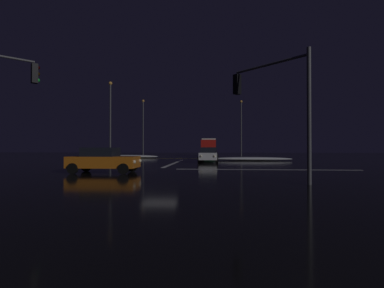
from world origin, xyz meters
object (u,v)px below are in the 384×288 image
sedan_green (209,152)px  traffic_signal_se (273,95)px  sedan_white (208,155)px  streetlamp_left_far (143,124)px  streetlamp_left_near (110,115)px  sedan_black (210,153)px  streetlamp_right_far (241,124)px  box_truck (209,146)px  sedan_orange_crossing (103,160)px

sedan_green → traffic_signal_se: size_ratio=0.74×
traffic_signal_se → sedan_white: bearing=102.0°
streetlamp_left_far → streetlamp_left_near: bearing=-90.0°
sedan_black → streetlamp_left_far: (-12.14, 13.91, 4.94)m
sedan_black → traffic_signal_se: traffic_signal_se is taller
sedan_white → streetlamp_right_far: 21.18m
box_truck → traffic_signal_se: traffic_signal_se is taller
sedan_black → streetlamp_right_far: size_ratio=0.44×
sedan_black → sedan_green: size_ratio=1.00×
sedan_green → streetlamp_left_near: size_ratio=0.45×
streetlamp_left_far → streetlamp_left_near: 16.00m
sedan_green → traffic_signal_se: bearing=-82.7°
streetlamp_left_near → sedan_black: bearing=9.8°
streetlamp_right_far → sedan_orange_crossing: bearing=-109.7°
sedan_orange_crossing → streetlamp_left_near: bearing=109.2°
sedan_white → sedan_black: bearing=88.9°
sedan_black → streetlamp_right_far: streetlamp_right_far is taller
sedan_orange_crossing → sedan_white: bearing=63.2°
sedan_green → box_truck: 7.78m
sedan_green → box_truck: box_truck is taller
box_truck → streetlamp_left_near: bearing=-126.6°
sedan_orange_crossing → streetlamp_left_far: size_ratio=0.43×
sedan_green → streetlamp_right_far: (5.51, 7.90, 4.77)m
traffic_signal_se → streetlamp_left_near: (-15.42, 19.92, 1.46)m
streetlamp_right_far → streetlamp_left_near: (-17.36, -16.00, -0.07)m
sedan_white → sedan_black: size_ratio=1.00×
sedan_black → sedan_orange_crossing: bearing=-109.1°
sedan_white → traffic_signal_se: 16.67m
sedan_black → box_truck: 13.77m
streetlamp_right_far → streetlamp_left_far: bearing=180.0°
traffic_signal_se → sedan_black: bearing=98.5°
sedan_white → streetlamp_left_near: size_ratio=0.45×
sedan_orange_crossing → box_truck: bearing=79.4°
sedan_white → box_truck: bearing=90.8°
sedan_white → sedan_orange_crossing: same height
box_truck → streetlamp_left_far: 12.42m
sedan_orange_crossing → streetlamp_left_near: (-5.73, 16.41, 4.71)m
box_truck → sedan_black: bearing=-88.3°
box_truck → streetlamp_right_far: size_ratio=0.85×
sedan_black → sedan_green: 6.02m
streetlamp_right_far → streetlamp_left_far: 17.37m
sedan_white → streetlamp_left_far: streetlamp_left_far is taller
streetlamp_left_far → sedan_green: bearing=-33.7°
sedan_black → streetlamp_left_far: streetlamp_left_far is taller
sedan_white → sedan_green: size_ratio=1.00×
sedan_orange_crossing → traffic_signal_se: size_ratio=0.74×
sedan_white → traffic_signal_se: size_ratio=0.74×
sedan_green → streetlamp_left_near: streetlamp_left_near is taller
sedan_orange_crossing → streetlamp_right_far: streetlamp_right_far is taller
traffic_signal_se → streetlamp_left_near: 25.24m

